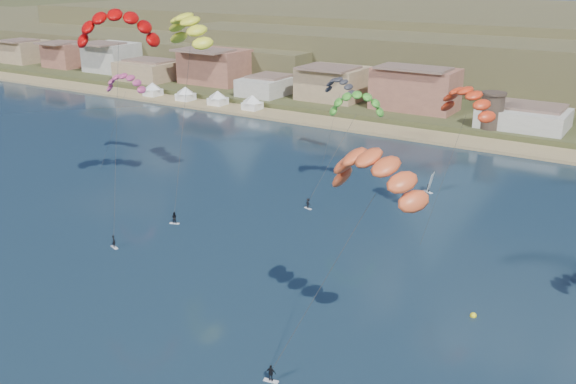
{
  "coord_description": "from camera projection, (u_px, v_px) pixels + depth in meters",
  "views": [
    {
      "loc": [
        42.32,
        -35.52,
        38.58
      ],
      "look_at": [
        0.0,
        32.0,
        10.0
      ],
      "focal_mm": 39.76,
      "sensor_mm": 36.0,
      "label": 1
    }
  ],
  "objects": [
    {
      "name": "ground",
      "position": [
        115.0,
        381.0,
        62.52
      ],
      "size": [
        2400.0,
        2400.0,
        0.0
      ],
      "primitive_type": "plane",
      "color": "black",
      "rests_on": "ground"
    },
    {
      "name": "beach",
      "position": [
        458.0,
        140.0,
        146.97
      ],
      "size": [
        2200.0,
        12.0,
        0.9
      ],
      "color": "tan",
      "rests_on": "ground"
    },
    {
      "name": "town",
      "position": [
        338.0,
        81.0,
        177.11
      ],
      "size": [
        400.0,
        24.0,
        12.0
      ],
      "color": "beige",
      "rests_on": "ground"
    },
    {
      "name": "watchtower",
      "position": [
        492.0,
        110.0,
        148.79
      ],
      "size": [
        5.82,
        5.82,
        8.6
      ],
      "color": "#47382D",
      "rests_on": "ground"
    },
    {
      "name": "beach_tents",
      "position": [
        200.0,
        92.0,
        183.92
      ],
      "size": [
        43.4,
        6.4,
        5.0
      ],
      "color": "white",
      "rests_on": "ground"
    },
    {
      "name": "kitesurfer_red",
      "position": [
        117.0,
        22.0,
        98.25
      ],
      "size": [
        18.22,
        20.87,
        34.99
      ],
      "color": "silver",
      "rests_on": "ground"
    },
    {
      "name": "kitesurfer_yellow",
      "position": [
        190.0,
        25.0,
        105.93
      ],
      "size": [
        14.88,
        20.1,
        33.42
      ],
      "color": "silver",
      "rests_on": "ground"
    },
    {
      "name": "kitesurfer_orange",
      "position": [
        377.0,
        166.0,
        60.14
      ],
      "size": [
        12.8,
        13.92,
        24.12
      ],
      "color": "silver",
      "rests_on": "ground"
    },
    {
      "name": "kitesurfer_green",
      "position": [
        356.0,
        101.0,
        109.07
      ],
      "size": [
        10.49,
        16.12,
        20.33
      ],
      "color": "silver",
      "rests_on": "ground"
    },
    {
      "name": "distant_kite_pink",
      "position": [
        125.0,
        80.0,
        126.58
      ],
      "size": [
        9.25,
        6.85,
        19.71
      ],
      "color": "#262626",
      "rests_on": "ground"
    },
    {
      "name": "distant_kite_dark",
      "position": [
        340.0,
        83.0,
        130.55
      ],
      "size": [
        8.4,
        6.5,
        18.26
      ],
      "color": "#262626",
      "rests_on": "ground"
    },
    {
      "name": "distant_kite_orange",
      "position": [
        468.0,
        97.0,
        90.22
      ],
      "size": [
        10.35,
        8.2,
        23.73
      ],
      "color": "#262626",
      "rests_on": "ground"
    },
    {
      "name": "windsurfer",
      "position": [
        429.0,
        186.0,
        113.77
      ],
      "size": [
        2.28,
        2.33,
        3.66
      ],
      "color": "silver",
      "rests_on": "ground"
    },
    {
      "name": "buoy",
      "position": [
        473.0,
        316.0,
        73.89
      ],
      "size": [
        0.76,
        0.76,
        0.76
      ],
      "color": "yellow",
      "rests_on": "ground"
    }
  ]
}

